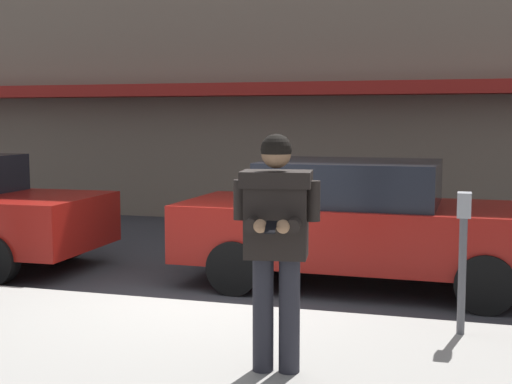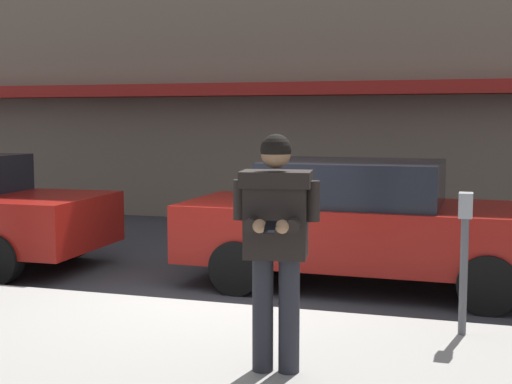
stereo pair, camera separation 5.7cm
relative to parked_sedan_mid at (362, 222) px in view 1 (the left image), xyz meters
name	(u,v)px [view 1 (the left image)]	position (x,y,z in m)	size (l,w,h in m)	color
ground_plane	(203,309)	(-1.49, -1.54, -0.79)	(80.00, 80.00, 0.00)	#333338
curb_paint_line	(294,315)	(-0.49, -1.49, -0.79)	(28.00, 0.12, 0.01)	silver
parked_sedan_mid	(362,222)	(0.00, 0.00, 0.00)	(4.52, 1.97, 1.54)	maroon
man_texting_on_phone	(276,227)	(-0.15, -3.53, 0.46)	(0.64, 0.62, 1.81)	#23232B
parking_meter	(463,242)	(1.19, -2.14, 0.18)	(0.12, 0.18, 1.27)	#4C4C51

